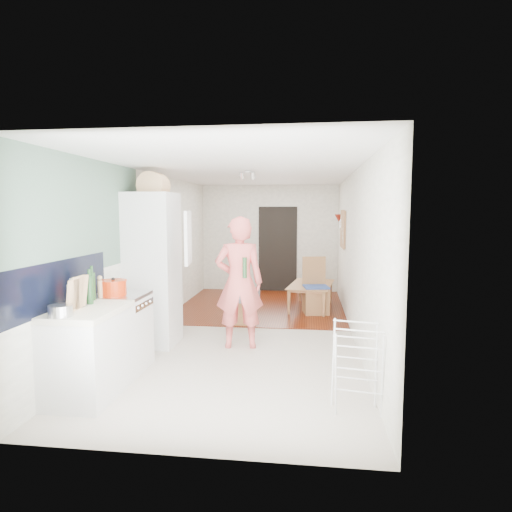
% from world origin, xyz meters
% --- Properties ---
extents(room_shell, '(3.20, 7.00, 2.50)m').
position_xyz_m(room_shell, '(0.00, 0.00, 1.25)').
color(room_shell, white).
rests_on(room_shell, ground).
extents(floor, '(3.20, 7.00, 0.01)m').
position_xyz_m(floor, '(0.00, 0.00, 0.00)').
color(floor, beige).
rests_on(floor, ground).
extents(wood_floor_overlay, '(3.20, 3.30, 0.01)m').
position_xyz_m(wood_floor_overlay, '(0.00, 1.85, 0.01)').
color(wood_floor_overlay, '#612209').
rests_on(wood_floor_overlay, room_shell).
extents(sage_wall_panel, '(0.02, 3.00, 1.30)m').
position_xyz_m(sage_wall_panel, '(-1.59, -2.00, 1.85)').
color(sage_wall_panel, slate).
rests_on(sage_wall_panel, room_shell).
extents(tile_splashback, '(0.02, 1.90, 0.50)m').
position_xyz_m(tile_splashback, '(-1.59, -2.55, 1.15)').
color(tile_splashback, black).
rests_on(tile_splashback, room_shell).
extents(doorway_recess, '(0.90, 0.04, 2.00)m').
position_xyz_m(doorway_recess, '(0.20, 3.48, 1.00)').
color(doorway_recess, black).
rests_on(doorway_recess, room_shell).
extents(base_cabinet, '(0.60, 0.90, 0.86)m').
position_xyz_m(base_cabinet, '(-1.30, -2.55, 0.43)').
color(base_cabinet, silver).
rests_on(base_cabinet, room_shell).
extents(worktop, '(0.62, 0.92, 0.06)m').
position_xyz_m(worktop, '(-1.30, -2.55, 0.89)').
color(worktop, beige).
rests_on(worktop, room_shell).
extents(range_cooker, '(0.60, 0.60, 0.88)m').
position_xyz_m(range_cooker, '(-1.30, -1.80, 0.44)').
color(range_cooker, silver).
rests_on(range_cooker, room_shell).
extents(cooker_top, '(0.60, 0.60, 0.04)m').
position_xyz_m(cooker_top, '(-1.30, -1.80, 0.90)').
color(cooker_top, '#B8B8BA').
rests_on(cooker_top, room_shell).
extents(fridge_housing, '(0.66, 0.66, 2.15)m').
position_xyz_m(fridge_housing, '(-1.27, -0.78, 1.07)').
color(fridge_housing, silver).
rests_on(fridge_housing, room_shell).
extents(fridge_door, '(0.14, 0.56, 0.70)m').
position_xyz_m(fridge_door, '(-0.66, -1.08, 1.55)').
color(fridge_door, silver).
rests_on(fridge_door, room_shell).
extents(fridge_interior, '(0.02, 0.52, 0.66)m').
position_xyz_m(fridge_interior, '(-0.96, -0.78, 1.55)').
color(fridge_interior, white).
rests_on(fridge_interior, room_shell).
extents(pinboard, '(0.03, 0.90, 0.70)m').
position_xyz_m(pinboard, '(1.58, 1.90, 1.55)').
color(pinboard, tan).
rests_on(pinboard, room_shell).
extents(pinboard_frame, '(0.00, 0.94, 0.74)m').
position_xyz_m(pinboard_frame, '(1.57, 1.90, 1.55)').
color(pinboard_frame, '#A0673D').
rests_on(pinboard_frame, room_shell).
extents(wall_sconce, '(0.18, 0.18, 0.16)m').
position_xyz_m(wall_sconce, '(1.54, 2.55, 1.75)').
color(wall_sconce, maroon).
rests_on(wall_sconce, room_shell).
extents(person, '(0.86, 0.64, 2.15)m').
position_xyz_m(person, '(-0.03, -0.79, 1.08)').
color(person, '#E5605B').
rests_on(person, floor).
extents(dining_table, '(0.82, 1.26, 0.41)m').
position_xyz_m(dining_table, '(1.01, 1.71, 0.21)').
color(dining_table, '#A0673D').
rests_on(dining_table, floor).
extents(dining_chair, '(0.51, 0.51, 1.04)m').
position_xyz_m(dining_chair, '(1.06, 1.31, 0.52)').
color(dining_chair, '#A0673D').
rests_on(dining_chair, floor).
extents(stool, '(0.32, 0.32, 0.41)m').
position_xyz_m(stool, '(-0.14, 0.41, 0.20)').
color(stool, '#A0673D').
rests_on(stool, floor).
extents(grey_drape, '(0.47, 0.47, 0.18)m').
position_xyz_m(grey_drape, '(-0.13, 0.38, 0.50)').
color(grey_drape, gray).
rests_on(grey_drape, stool).
extents(drying_rack, '(0.49, 0.46, 0.85)m').
position_xyz_m(drying_rack, '(1.38, -2.56, 0.42)').
color(drying_rack, silver).
rests_on(drying_rack, floor).
extents(bread_bin, '(0.43, 0.41, 0.21)m').
position_xyz_m(bread_bin, '(-1.25, -0.72, 2.25)').
color(bread_bin, tan).
rests_on(bread_bin, fridge_housing).
extents(red_casserole, '(0.32, 0.32, 0.18)m').
position_xyz_m(red_casserole, '(-1.33, -1.88, 1.01)').
color(red_casserole, red).
rests_on(red_casserole, cooker_top).
extents(steel_pan, '(0.27, 0.27, 0.11)m').
position_xyz_m(steel_pan, '(-1.37, -2.90, 0.97)').
color(steel_pan, '#B8B8BA').
rests_on(steel_pan, worktop).
extents(held_bottle, '(0.06, 0.06, 0.28)m').
position_xyz_m(held_bottle, '(0.07, -0.93, 1.14)').
color(held_bottle, '#1E441F').
rests_on(held_bottle, person).
extents(bottle_a, '(0.08, 0.08, 0.30)m').
position_xyz_m(bottle_a, '(-1.37, -2.36, 1.07)').
color(bottle_a, '#1E441F').
rests_on(bottle_a, worktop).
extents(bottle_b, '(0.09, 0.09, 0.31)m').
position_xyz_m(bottle_b, '(-1.44, -2.17, 1.07)').
color(bottle_b, '#1E441F').
rests_on(bottle_b, worktop).
extents(bottle_c, '(0.11, 0.11, 0.25)m').
position_xyz_m(bottle_c, '(-1.43, -2.59, 1.04)').
color(bottle_c, beige).
rests_on(bottle_c, worktop).
extents(pepper_mill_front, '(0.08, 0.08, 0.23)m').
position_xyz_m(pepper_mill_front, '(-1.46, -2.24, 1.03)').
color(pepper_mill_front, tan).
rests_on(pepper_mill_front, worktop).
extents(pepper_mill_back, '(0.07, 0.07, 0.20)m').
position_xyz_m(pepper_mill_back, '(-1.42, -2.02, 1.02)').
color(pepper_mill_back, tan).
rests_on(pepper_mill_back, worktop).
extents(chopping_boards, '(0.04, 0.25, 0.34)m').
position_xyz_m(chopping_boards, '(-1.34, -2.65, 1.09)').
color(chopping_boards, tan).
rests_on(chopping_boards, worktop).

